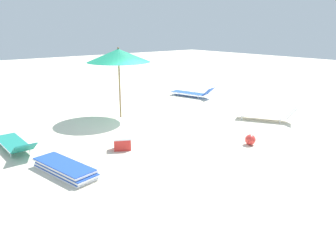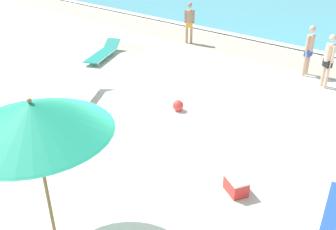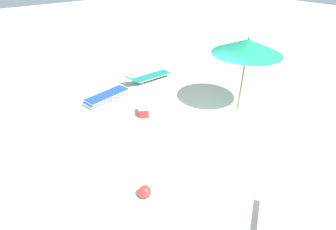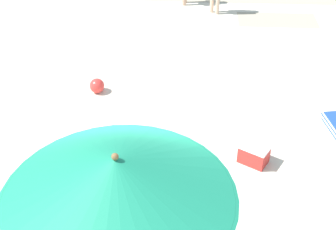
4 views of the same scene
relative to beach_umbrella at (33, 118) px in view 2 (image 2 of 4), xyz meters
The scene contains 9 objects.
ground_plane 3.31m from the beach_umbrella, 95.25° to the left, with size 60.00×60.00×0.16m.
beach_umbrella is the anchor object (origin of this frame).
sun_lounger_near_water_left 6.04m from the beach_umbrella, 135.28° to the left, with size 1.60×2.14×0.61m.
sun_lounger_near_water_right 9.72m from the beach_umbrella, 133.41° to the left, with size 1.47×2.36×0.47m.
beachgoer_wading_adult 11.85m from the beach_umbrella, 115.42° to the left, with size 0.37×0.33×1.76m.
beachgoer_shoreline_child 10.35m from the beach_umbrella, 87.79° to the left, with size 0.27×0.45×1.76m.
beachgoer_strolling_adult 9.79m from the beach_umbrella, 82.43° to the left, with size 0.37×0.33×1.76m.
beach_ball 5.80m from the beach_umbrella, 104.55° to the left, with size 0.32×0.32×0.32m.
cooler_box 4.20m from the beach_umbrella, 59.37° to the left, with size 0.61×0.56×0.37m.
Camera 2 is at (4.82, -4.63, 5.01)m, focal length 40.00 mm.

